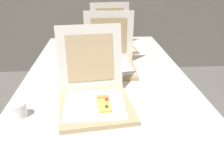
% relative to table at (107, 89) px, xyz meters
% --- Properties ---
extents(table, '(1.00, 2.01, 0.73)m').
position_rel_table_xyz_m(table, '(0.00, 0.00, 0.00)').
color(table, silver).
rests_on(table, ground).
extents(pizza_box_front, '(0.38, 0.45, 0.35)m').
position_rel_table_xyz_m(pizza_box_front, '(-0.07, -0.24, 0.10)').
color(pizza_box_front, tan).
rests_on(pizza_box_front, table).
extents(pizza_box_middle, '(0.34, 0.35, 0.35)m').
position_rel_table_xyz_m(pizza_box_middle, '(0.03, 0.21, 0.10)').
color(pizza_box_middle, tan).
rests_on(pizza_box_middle, table).
extents(pizza_box_back, '(0.38, 0.38, 0.35)m').
position_rel_table_xyz_m(pizza_box_back, '(0.08, 0.65, 0.10)').
color(pizza_box_back, tan).
rests_on(pizza_box_back, table).
extents(cup_white_far, '(0.06, 0.06, 0.06)m').
position_rel_table_xyz_m(cup_white_far, '(-0.24, 0.28, 0.08)').
color(cup_white_far, white).
rests_on(cup_white_far, table).
extents(cup_white_mid, '(0.06, 0.06, 0.06)m').
position_rel_table_xyz_m(cup_white_mid, '(-0.26, 0.05, 0.08)').
color(cup_white_mid, white).
rests_on(cup_white_mid, table).
extents(cup_white_near_left, '(0.06, 0.06, 0.06)m').
position_rel_table_xyz_m(cup_white_near_left, '(-0.40, -0.32, 0.08)').
color(cup_white_near_left, white).
rests_on(cup_white_near_left, table).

